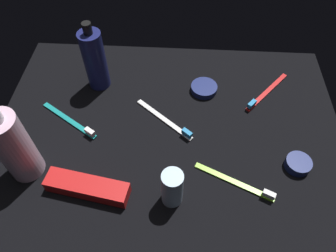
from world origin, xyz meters
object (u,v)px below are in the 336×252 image
(toothbrush_white, at_px, (167,121))
(lotion_bottle, at_px, (95,60))
(deodorant_stick, at_px, (172,188))
(cream_tin_left, at_px, (204,88))
(cream_tin_right, at_px, (298,164))
(toothbrush_teal, at_px, (72,121))
(toothpaste_box_red, at_px, (87,187))
(toothbrush_red, at_px, (265,93))
(bodywash_bottle, at_px, (14,147))
(toothbrush_lime, at_px, (239,183))

(toothbrush_white, bearing_deg, lotion_bottle, -32.90)
(deodorant_stick, bearing_deg, cream_tin_left, -102.37)
(cream_tin_right, bearing_deg, deodorant_stick, 18.77)
(toothbrush_teal, bearing_deg, toothpaste_box_red, 114.10)
(toothbrush_red, distance_m, toothbrush_white, 0.28)
(bodywash_bottle, bearing_deg, deodorant_stick, 170.89)
(lotion_bottle, xyz_separation_m, toothbrush_white, (-0.19, 0.12, -0.08))
(toothbrush_red, bearing_deg, toothbrush_lime, 71.61)
(deodorant_stick, relative_size, cream_tin_left, 1.38)
(bodywash_bottle, xyz_separation_m, cream_tin_right, (-0.60, -0.04, -0.08))
(bodywash_bottle, bearing_deg, cream_tin_left, -146.01)
(bodywash_bottle, bearing_deg, cream_tin_right, -175.99)
(toothbrush_lime, xyz_separation_m, cream_tin_left, (0.07, -0.27, 0.00))
(deodorant_stick, bearing_deg, toothbrush_lime, -164.05)
(toothpaste_box_red, bearing_deg, cream_tin_right, -159.57)
(lotion_bottle, height_order, toothbrush_white, lotion_bottle)
(deodorant_stick, bearing_deg, lotion_bottle, -56.60)
(lotion_bottle, xyz_separation_m, cream_tin_left, (-0.28, 0.01, -0.08))
(bodywash_bottle, distance_m, toothbrush_teal, 0.17)
(deodorant_stick, distance_m, cream_tin_right, 0.29)
(lotion_bottle, height_order, toothpaste_box_red, lotion_bottle)
(bodywash_bottle, bearing_deg, toothbrush_red, -154.98)
(toothbrush_red, bearing_deg, toothpaste_box_red, 36.53)
(toothbrush_lime, height_order, cream_tin_left, toothbrush_lime)
(toothbrush_red, height_order, toothbrush_white, same)
(toothbrush_lime, bearing_deg, lotion_bottle, -38.65)
(bodywash_bottle, xyz_separation_m, toothbrush_red, (-0.55, -0.26, -0.08))
(bodywash_bottle, distance_m, toothbrush_lime, 0.47)
(toothpaste_box_red, bearing_deg, deodorant_stick, -172.67)
(lotion_bottle, relative_size, toothpaste_box_red, 1.09)
(bodywash_bottle, xyz_separation_m, toothpaste_box_red, (-0.14, 0.04, -0.07))
(toothbrush_red, bearing_deg, toothbrush_white, 23.30)
(toothbrush_white, xyz_separation_m, toothpaste_box_red, (0.15, 0.19, 0.01))
(toothbrush_white, height_order, toothpaste_box_red, toothpaste_box_red)
(toothbrush_teal, distance_m, cream_tin_right, 0.54)
(lotion_bottle, height_order, toothbrush_teal, lotion_bottle)
(lotion_bottle, relative_size, bodywash_bottle, 0.98)
(deodorant_stick, bearing_deg, toothbrush_red, -126.71)
(toothbrush_red, xyz_separation_m, toothbrush_lime, (0.09, 0.27, 0.00))
(toothbrush_white, distance_m, toothbrush_teal, 0.23)
(toothbrush_teal, bearing_deg, cream_tin_left, -158.14)
(deodorant_stick, xyz_separation_m, toothbrush_white, (0.02, -0.20, -0.04))
(toothbrush_teal, bearing_deg, toothbrush_lime, 160.11)
(toothbrush_white, relative_size, cream_tin_left, 2.10)
(toothbrush_red, bearing_deg, toothbrush_teal, 14.39)
(cream_tin_right, bearing_deg, toothbrush_teal, -9.72)
(cream_tin_right, bearing_deg, cream_tin_left, -47.14)
(toothbrush_red, xyz_separation_m, cream_tin_right, (-0.04, 0.22, 0.00))
(lotion_bottle, distance_m, toothbrush_red, 0.45)
(deodorant_stick, xyz_separation_m, toothbrush_red, (-0.23, -0.31, -0.04))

